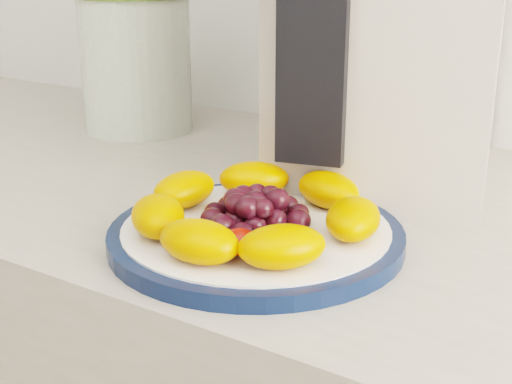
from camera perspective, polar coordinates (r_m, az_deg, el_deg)
The scene contains 6 objects.
plate_rim at distance 0.65m, azimuth -0.00°, elevation -3.53°, with size 0.27×0.27×0.01m, color #0B193A.
plate_face at distance 0.65m, azimuth -0.00°, elevation -3.45°, with size 0.24×0.24×0.02m, color white.
canister at distance 1.06m, azimuth -9.56°, elevation 9.98°, with size 0.16×0.16×0.19m, color #3D5E14.
appliance_body at distance 0.83m, azimuth 11.37°, elevation 14.29°, with size 0.22×0.31×0.39m, color #B8AB9D.
appliance_panel at distance 0.68m, azimuth 4.64°, elevation 14.10°, with size 0.07×0.02×0.29m, color black.
fruit_plate at distance 0.64m, azimuth -0.44°, elevation -1.52°, with size 0.23×0.23×0.04m.
Camera 1 is at (0.41, 0.54, 1.16)m, focal length 50.00 mm.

